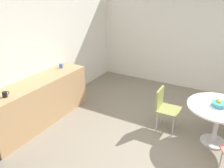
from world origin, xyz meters
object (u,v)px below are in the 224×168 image
Objects in this scene: fruit_bowl at (219,104)px; mug_green at (5,94)px; mug_white at (61,66)px; chair_olive at (164,104)px; round_table at (219,113)px.

mug_green is at bearing 119.10° from fruit_bowl.
mug_white reaches higher than fruit_bowl.
chair_olive is 6.43× the size of mug_green.
round_table is 1.29× the size of chair_olive.
chair_olive is 2.82m from mug_green.
round_table is 3.61m from mug_green.
chair_olive is at bearing 90.09° from fruit_bowl.
fruit_bowl is 3.28m from mug_white.
mug_green reaches higher than chair_olive.
mug_green is at bearing 128.41° from chair_olive.
mug_white is at bearing 93.01° from round_table.
chair_olive is (-0.01, 0.95, -0.08)m from round_table.
chair_olive is 0.97m from fruit_bowl.
mug_green is at bearing 119.06° from round_table.
chair_olive is at bearing 90.68° from round_table.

